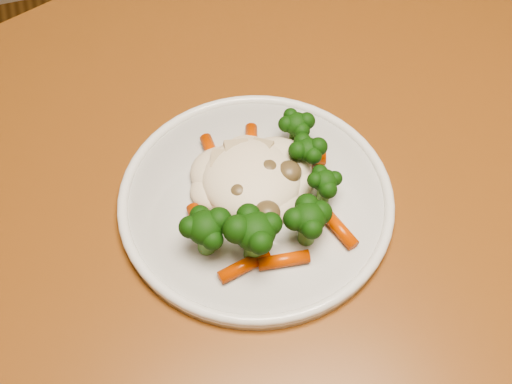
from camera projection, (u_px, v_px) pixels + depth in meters
dining_table at (346, 221)px, 0.71m from camera, size 1.50×1.26×0.75m
plate at (256, 201)px, 0.61m from camera, size 0.26×0.26×0.01m
meal at (261, 192)px, 0.58m from camera, size 0.16×0.17×0.05m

